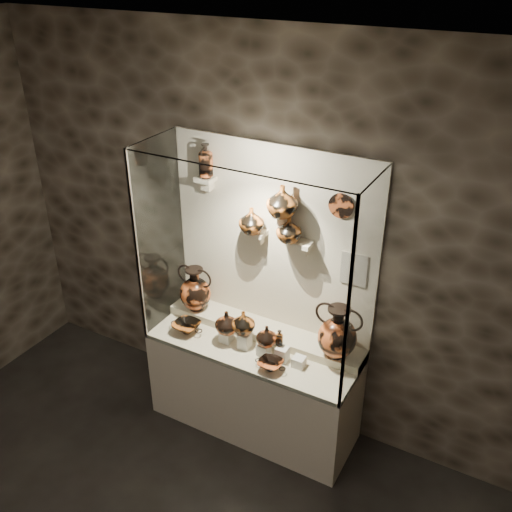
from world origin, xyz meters
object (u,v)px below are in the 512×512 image
at_px(jug_c, 267,336).
at_px(kylix_right, 271,364).
at_px(amphora_left, 195,289).
at_px(kylix_left, 187,326).
at_px(lekythos_tall, 206,159).
at_px(amphora_right, 337,332).
at_px(ovoid_vase_a, 252,220).
at_px(ovoid_vase_c, 289,229).
at_px(jug_a, 227,322).
at_px(lekythos_small, 280,337).
at_px(jug_b, 244,322).
at_px(ovoid_vase_b, 282,201).

xyz_separation_m(jug_c, kylix_right, (0.11, -0.15, -0.13)).
xyz_separation_m(amphora_left, kylix_left, (0.07, -0.24, -0.21)).
relative_size(jug_c, lekythos_tall, 0.57).
height_order(amphora_right, ovoid_vase_a, ovoid_vase_a).
height_order(lekythos_tall, ovoid_vase_a, lekythos_tall).
relative_size(amphora_right, ovoid_vase_c, 2.21).
xyz_separation_m(jug_a, kylix_left, (-0.36, -0.04, -0.14)).
relative_size(amphora_right, lekythos_small, 2.83).
bearing_deg(lekythos_tall, jug_b, -9.02).
xyz_separation_m(jug_a, ovoid_vase_b, (0.34, 0.24, 1.01)).
distance_m(amphora_left, lekythos_small, 0.89).
distance_m(jug_b, lekythos_small, 0.31).
xyz_separation_m(kylix_right, ovoid_vase_b, (-0.11, 0.37, 1.16)).
height_order(jug_a, jug_b, jug_b).
height_order(jug_b, lekythos_tall, lekythos_tall).
height_order(jug_b, ovoid_vase_c, ovoid_vase_c).
xyz_separation_m(kylix_left, lekythos_tall, (0.03, 0.34, 1.33)).
bearing_deg(kylix_right, jug_a, 141.34).
bearing_deg(lekythos_small, jug_a, 172.14).
xyz_separation_m(jug_c, lekythos_tall, (-0.68, 0.27, 1.21)).
bearing_deg(jug_b, jug_c, -3.30).
distance_m(amphora_left, kylix_left, 0.33).
relative_size(amphora_right, kylix_left, 1.52).
relative_size(jug_b, ovoid_vase_a, 0.94).
bearing_deg(jug_a, lekythos_tall, 127.38).
distance_m(amphora_left, jug_c, 0.80).
height_order(jug_b, ovoid_vase_b, ovoid_vase_b).
bearing_deg(kylix_left, amphora_left, 112.13).
relative_size(amphora_right, jug_a, 2.22).
distance_m(lekythos_small, lekythos_tall, 1.45).
distance_m(amphora_left, ovoid_vase_b, 1.21).
bearing_deg(jug_a, amphora_right, 1.34).
bearing_deg(amphora_right, kylix_left, -150.36).
bearing_deg(jug_b, kylix_right, -27.36).
bearing_deg(ovoid_vase_a, ovoid_vase_c, 9.78).
relative_size(jug_a, jug_b, 1.01).
bearing_deg(jug_a, amphora_left, 144.31).
relative_size(amphora_left, amphora_right, 0.91).
xyz_separation_m(kylix_left, kylix_right, (0.81, -0.08, -0.01)).
height_order(amphora_right, ovoid_vase_b, ovoid_vase_b).
xyz_separation_m(jug_b, lekythos_tall, (-0.47, 0.27, 1.16)).
xyz_separation_m(amphora_right, ovoid_vase_c, (-0.45, 0.08, 0.70)).
bearing_deg(kylix_right, ovoid_vase_b, 83.97).
xyz_separation_m(kylix_right, ovoid_vase_a, (-0.37, 0.38, 0.94)).
height_order(jug_b, kylix_right, jug_b).
bearing_deg(ovoid_vase_c, ovoid_vase_a, -176.35).
relative_size(amphora_left, ovoid_vase_a, 1.95).
height_order(amphora_right, lekythos_tall, lekythos_tall).
relative_size(jug_a, lekythos_small, 1.27).
xyz_separation_m(amphora_left, amphora_right, (1.27, -0.01, 0.02)).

